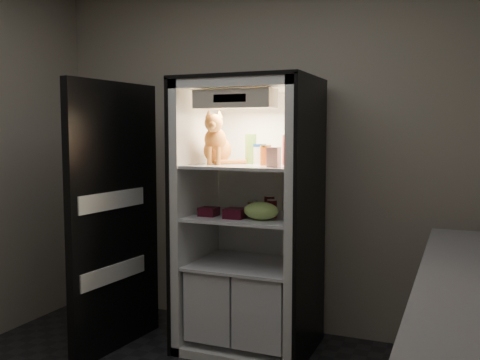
{
  "coord_description": "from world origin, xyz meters",
  "views": [
    {
      "loc": [
        1.35,
        -2.04,
        1.51
      ],
      "look_at": [
        -0.05,
        1.32,
        1.18
      ],
      "focal_mm": 40.0,
      "sensor_mm": 36.0,
      "label": 1
    }
  ],
  "objects_px": {
    "tabby_cat": "(217,144)",
    "soda_can_a": "(269,205)",
    "salsa_jar": "(266,155)",
    "mayo_tub": "(259,154)",
    "cream_carton": "(274,157)",
    "soda_can_c": "(272,209)",
    "refrigerator": "(251,235)",
    "berry_box_left": "(209,212)",
    "berry_box_right": "(235,213)",
    "condiment_jar": "(253,207)",
    "grape_bag": "(261,211)",
    "pepper_jar": "(292,149)",
    "parmesan_shaker": "(251,149)",
    "soda_can_b": "(291,209)"
  },
  "relations": [
    {
      "from": "berry_box_left",
      "to": "pepper_jar",
      "type": "bearing_deg",
      "value": 18.47
    },
    {
      "from": "salsa_jar",
      "to": "berry_box_left",
      "type": "distance_m",
      "value": 0.55
    },
    {
      "from": "soda_can_b",
      "to": "grape_bag",
      "type": "bearing_deg",
      "value": -134.57
    },
    {
      "from": "pepper_jar",
      "to": "berry_box_right",
      "type": "height_order",
      "value": "pepper_jar"
    },
    {
      "from": "soda_can_b",
      "to": "condiment_jar",
      "type": "distance_m",
      "value": 0.28
    },
    {
      "from": "parmesan_shaker",
      "to": "grape_bag",
      "type": "relative_size",
      "value": 0.88
    },
    {
      "from": "soda_can_a",
      "to": "tabby_cat",
      "type": "bearing_deg",
      "value": -163.26
    },
    {
      "from": "refrigerator",
      "to": "cream_carton",
      "type": "height_order",
      "value": "refrigerator"
    },
    {
      "from": "berry_box_right",
      "to": "soda_can_c",
      "type": "bearing_deg",
      "value": 26.16
    },
    {
      "from": "mayo_tub",
      "to": "grape_bag",
      "type": "xyz_separation_m",
      "value": [
        0.1,
        -0.24,
        -0.36
      ]
    },
    {
      "from": "soda_can_a",
      "to": "condiment_jar",
      "type": "height_order",
      "value": "soda_can_a"
    },
    {
      "from": "mayo_tub",
      "to": "pepper_jar",
      "type": "bearing_deg",
      "value": -9.91
    },
    {
      "from": "berry_box_left",
      "to": "berry_box_right",
      "type": "bearing_deg",
      "value": -5.92
    },
    {
      "from": "soda_can_c",
      "to": "berry_box_right",
      "type": "relative_size",
      "value": 0.93
    },
    {
      "from": "soda_can_c",
      "to": "berry_box_left",
      "type": "relative_size",
      "value": 1.04
    },
    {
      "from": "soda_can_b",
      "to": "berry_box_left",
      "type": "relative_size",
      "value": 1.02
    },
    {
      "from": "refrigerator",
      "to": "soda_can_a",
      "type": "distance_m",
      "value": 0.25
    },
    {
      "from": "soda_can_b",
      "to": "berry_box_right",
      "type": "height_order",
      "value": "soda_can_b"
    },
    {
      "from": "mayo_tub",
      "to": "condiment_jar",
      "type": "xyz_separation_m",
      "value": [
        -0.03,
        -0.06,
        -0.37
      ]
    },
    {
      "from": "salsa_jar",
      "to": "mayo_tub",
      "type": "bearing_deg",
      "value": 127.58
    },
    {
      "from": "cream_carton",
      "to": "berry_box_right",
      "type": "bearing_deg",
      "value": 171.94
    },
    {
      "from": "pepper_jar",
      "to": "condiment_jar",
      "type": "xyz_separation_m",
      "value": [
        -0.27,
        -0.01,
        -0.41
      ]
    },
    {
      "from": "pepper_jar",
      "to": "soda_can_a",
      "type": "bearing_deg",
      "value": 173.35
    },
    {
      "from": "refrigerator",
      "to": "berry_box_right",
      "type": "xyz_separation_m",
      "value": [
        -0.03,
        -0.2,
        0.18
      ]
    },
    {
      "from": "parmesan_shaker",
      "to": "grape_bag",
      "type": "xyz_separation_m",
      "value": [
        0.16,
        -0.22,
        -0.4
      ]
    },
    {
      "from": "parmesan_shaker",
      "to": "mayo_tub",
      "type": "relative_size",
      "value": 1.5
    },
    {
      "from": "mayo_tub",
      "to": "soda_can_b",
      "type": "xyz_separation_m",
      "value": [
        0.25,
        -0.08,
        -0.36
      ]
    },
    {
      "from": "grape_bag",
      "to": "berry_box_right",
      "type": "relative_size",
      "value": 1.79
    },
    {
      "from": "berry_box_right",
      "to": "condiment_jar",
      "type": "bearing_deg",
      "value": 74.08
    },
    {
      "from": "soda_can_c",
      "to": "soda_can_b",
      "type": "bearing_deg",
      "value": 25.32
    },
    {
      "from": "tabby_cat",
      "to": "grape_bag",
      "type": "bearing_deg",
      "value": -31.47
    },
    {
      "from": "tabby_cat",
      "to": "soda_can_c",
      "type": "height_order",
      "value": "tabby_cat"
    },
    {
      "from": "condiment_jar",
      "to": "soda_can_b",
      "type": "bearing_deg",
      "value": -4.88
    },
    {
      "from": "tabby_cat",
      "to": "soda_can_a",
      "type": "height_order",
      "value": "tabby_cat"
    },
    {
      "from": "refrigerator",
      "to": "soda_can_b",
      "type": "bearing_deg",
      "value": -6.78
    },
    {
      "from": "soda_can_c",
      "to": "grape_bag",
      "type": "distance_m",
      "value": 0.11
    },
    {
      "from": "salsa_jar",
      "to": "soda_can_a",
      "type": "xyz_separation_m",
      "value": [
        -0.0,
        0.09,
        -0.35
      ]
    },
    {
      "from": "cream_carton",
      "to": "soda_can_c",
      "type": "height_order",
      "value": "cream_carton"
    },
    {
      "from": "parmesan_shaker",
      "to": "soda_can_b",
      "type": "bearing_deg",
      "value": -12.24
    },
    {
      "from": "parmesan_shaker",
      "to": "berry_box_left",
      "type": "relative_size",
      "value": 1.77
    },
    {
      "from": "salsa_jar",
      "to": "condiment_jar",
      "type": "relative_size",
      "value": 1.32
    },
    {
      "from": "refrigerator",
      "to": "pepper_jar",
      "type": "xyz_separation_m",
      "value": [
        0.29,
        0.0,
        0.61
      ]
    },
    {
      "from": "condiment_jar",
      "to": "berry_box_right",
      "type": "relative_size",
      "value": 0.77
    },
    {
      "from": "cream_carton",
      "to": "tabby_cat",
      "type": "bearing_deg",
      "value": 162.0
    },
    {
      "from": "refrigerator",
      "to": "soda_can_a",
      "type": "relative_size",
      "value": 14.02
    },
    {
      "from": "mayo_tub",
      "to": "condiment_jar",
      "type": "relative_size",
      "value": 1.37
    },
    {
      "from": "parmesan_shaker",
      "to": "pepper_jar",
      "type": "bearing_deg",
      "value": -5.66
    },
    {
      "from": "soda_can_b",
      "to": "salsa_jar",
      "type": "bearing_deg",
      "value": -168.02
    },
    {
      "from": "tabby_cat",
      "to": "berry_box_left",
      "type": "bearing_deg",
      "value": -116.35
    },
    {
      "from": "salsa_jar",
      "to": "cream_carton",
      "type": "relative_size",
      "value": 1.06
    }
  ]
}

